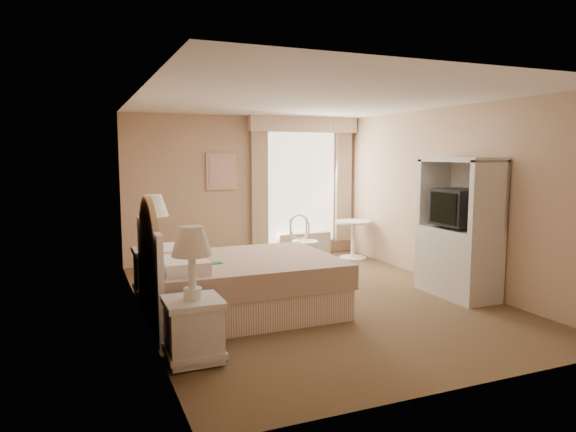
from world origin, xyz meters
name	(u,v)px	position (x,y,z in m)	size (l,w,h in m)	color
room	(313,202)	(0.00, 0.00, 1.25)	(4.21, 5.51, 2.51)	brown
window	(303,182)	(1.05, 2.65, 1.34)	(2.05, 0.22, 2.51)	white
framed_art	(221,171)	(-0.45, 2.71, 1.55)	(0.52, 0.04, 0.62)	#D7AA84
bed	(233,283)	(-1.12, -0.19, 0.36)	(2.15, 1.69, 1.50)	tan
nightstand_near	(193,312)	(-1.84, -1.42, 0.45)	(0.50, 0.50, 1.20)	white
nightstand_far	(155,258)	(-1.84, 0.94, 0.49)	(0.54, 0.54, 1.31)	white
round_table	(353,233)	(1.75, 2.05, 0.45)	(0.64, 0.64, 0.67)	white
cafe_chair	(303,238)	(0.58, 1.62, 0.51)	(0.52, 0.52, 0.88)	white
armoire	(459,239)	(1.81, -0.58, 0.75)	(0.54, 1.08, 1.80)	white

